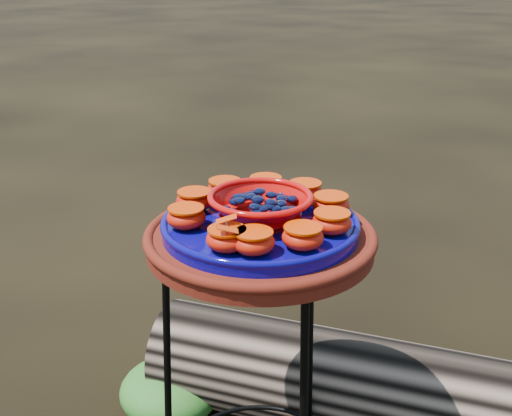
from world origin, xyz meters
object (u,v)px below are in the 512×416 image
Objects in this scene: driftwood_log at (433,403)px; plant_stand at (260,393)px; terracotta_saucer at (260,241)px; red_bowl at (260,208)px; cobalt_plate at (260,227)px.

plant_stand is at bearing -118.04° from driftwood_log.
terracotta_saucer is 0.29× the size of driftwood_log.
cobalt_plate is at bearing 0.00° from red_bowl.
plant_stand is 0.55m from driftwood_log.
red_bowl is (0.00, 0.00, 0.04)m from cobalt_plate.
plant_stand is at bearing 0.00° from cobalt_plate.
cobalt_plate is at bearing -118.04° from driftwood_log.
plant_stand is 0.44m from red_bowl.
driftwood_log is at bearing 61.96° from terracotta_saucer.
driftwood_log is (0.24, 0.45, -0.64)m from red_bowl.
red_bowl is at bearing -118.04° from driftwood_log.
driftwood_log is (0.24, 0.45, -0.20)m from plant_stand.
terracotta_saucer is at bearing 0.00° from plant_stand.
red_bowl reaches higher than terracotta_saucer.
plant_stand is 1.55× the size of terracotta_saucer.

